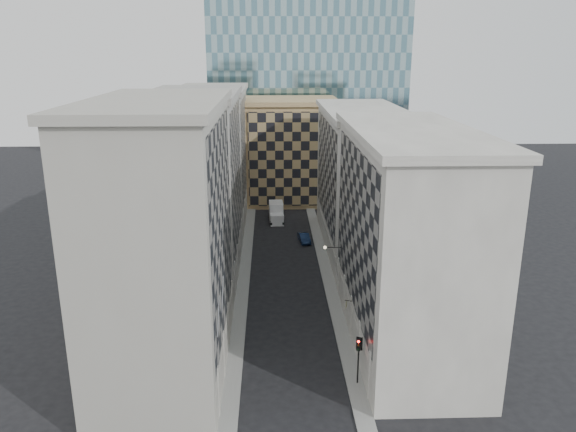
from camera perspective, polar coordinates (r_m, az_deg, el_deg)
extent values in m
cube|color=gray|center=(70.45, -4.51, -6.31)|extent=(1.50, 100.00, 0.15)
cube|color=gray|center=(70.72, 4.07, -6.21)|extent=(1.50, 100.00, 0.15)
cube|color=#A39F93|center=(49.36, -12.46, -2.69)|extent=(10.00, 22.00, 23.00)
cube|color=gray|center=(48.22, -6.86, -0.99)|extent=(0.25, 19.36, 18.00)
cube|color=#A39F93|center=(52.80, -6.51, -12.86)|extent=(0.45, 21.12, 3.20)
cube|color=#A39F93|center=(46.87, -13.37, 11.11)|extent=(10.80, 22.80, 0.70)
cylinder|color=#A39F93|center=(45.51, -7.56, -17.32)|extent=(0.90, 0.90, 4.40)
cylinder|color=#A39F93|center=(50.14, -6.96, -13.81)|extent=(0.90, 0.90, 4.40)
cylinder|color=#A39F93|center=(54.94, -6.47, -10.90)|extent=(0.90, 0.90, 4.40)
cylinder|color=#A39F93|center=(59.85, -6.07, -8.46)|extent=(0.90, 0.90, 4.40)
cube|color=gray|center=(70.36, -9.30, 2.88)|extent=(10.00, 22.00, 22.00)
cube|color=gray|center=(69.56, -5.35, 4.13)|extent=(0.25, 19.36, 17.00)
cube|color=gray|center=(72.70, -5.19, -4.28)|extent=(0.45, 21.12, 3.20)
cube|color=gray|center=(68.58, -9.75, 12.12)|extent=(10.80, 22.80, 0.70)
cylinder|color=gray|center=(64.86, -5.73, -6.40)|extent=(0.90, 0.90, 4.40)
cylinder|color=gray|center=(69.94, -5.44, -4.63)|extent=(0.90, 0.90, 4.40)
cylinder|color=gray|center=(75.08, -5.20, -3.10)|extent=(0.90, 0.90, 4.40)
cylinder|color=gray|center=(80.27, -4.99, -1.77)|extent=(0.90, 0.90, 4.40)
cube|color=#A39F93|center=(91.84, -7.59, 5.86)|extent=(10.00, 22.00, 21.00)
cube|color=gray|center=(91.21, -4.55, 6.84)|extent=(0.25, 19.36, 16.00)
cube|color=#A39F93|center=(93.55, -4.46, 0.55)|extent=(0.45, 21.12, 3.20)
cube|color=#A39F93|center=(90.45, -7.86, 12.62)|extent=(10.80, 22.80, 0.70)
cylinder|color=#A39F93|center=(85.49, -4.80, -0.60)|extent=(0.90, 0.90, 4.40)
cylinder|color=#A39F93|center=(90.75, -4.63, 0.43)|extent=(0.90, 0.90, 4.40)
cylinder|color=#A39F93|center=(96.04, -4.49, 1.35)|extent=(0.90, 0.90, 4.40)
cylinder|color=#A39F93|center=(101.35, -4.35, 2.17)|extent=(0.90, 0.90, 4.40)
cube|color=#B1ACA2|center=(54.32, 11.94, -2.53)|extent=(10.00, 26.00, 20.00)
cube|color=gray|center=(52.90, 6.89, -1.09)|extent=(0.25, 22.88, 15.00)
cube|color=#B1ACA2|center=(56.71, 6.62, -10.66)|extent=(0.45, 24.96, 3.20)
cube|color=#B1ACA2|center=(51.91, 12.62, 8.33)|extent=(10.80, 26.80, 0.70)
cylinder|color=#B1ACA2|center=(47.55, 8.69, -15.74)|extent=(0.90, 0.90, 4.40)
cylinder|color=#B1ACA2|center=(51.93, 7.65, -12.69)|extent=(0.90, 0.90, 4.40)
cylinder|color=#B1ACA2|center=(56.46, 6.79, -10.11)|extent=(0.90, 0.90, 4.40)
cylinder|color=#B1ACA2|center=(61.09, 6.08, -7.92)|extent=(0.90, 0.90, 4.40)
cylinder|color=#B1ACA2|center=(65.81, 5.47, -6.04)|extent=(0.90, 0.90, 4.40)
cube|color=#B1ACA2|center=(79.91, 7.45, 3.51)|extent=(10.00, 28.00, 19.00)
cube|color=gray|center=(78.94, 3.98, 4.56)|extent=(0.25, 24.64, 14.00)
cube|color=#B1ACA2|center=(81.44, 3.91, -1.92)|extent=(0.45, 26.88, 3.20)
cube|color=#B1ACA2|center=(78.27, 7.73, 10.54)|extent=(10.80, 28.80, 0.70)
cube|color=tan|center=(104.50, 0.28, 6.48)|extent=(16.00, 14.00, 18.00)
cube|color=tan|center=(97.53, 0.43, 5.74)|extent=(15.20, 0.25, 16.50)
cube|color=tan|center=(103.25, 0.29, 11.62)|extent=(16.80, 14.80, 0.80)
cube|color=#2B2522|center=(117.57, -0.97, 10.09)|extent=(6.00, 6.00, 28.00)
cube|color=#2B2522|center=(116.79, -1.00, 17.27)|extent=(7.00, 7.00, 1.40)
cylinder|color=gray|center=(43.62, -7.10, -10.08)|extent=(0.10, 2.33, 2.33)
cylinder|color=gray|center=(47.21, -6.68, -7.89)|extent=(0.10, 2.33, 2.33)
cylinder|color=black|center=(62.92, 4.60, -3.19)|extent=(1.80, 0.08, 0.08)
sphere|color=#FFE5B2|center=(62.83, 3.78, -3.21)|extent=(0.36, 0.36, 0.36)
cylinder|color=black|center=(49.49, 7.12, -14.94)|extent=(0.14, 0.14, 3.11)
cube|color=black|center=(48.43, 7.21, -12.83)|extent=(0.41, 0.38, 1.07)
cube|color=black|center=(48.58, 7.26, -12.73)|extent=(0.51, 0.24, 1.21)
sphere|color=#FF0C07|center=(48.12, 7.18, -12.54)|extent=(0.19, 0.19, 0.19)
sphere|color=#331E05|center=(48.30, 7.17, -12.92)|extent=(0.19, 0.19, 0.19)
sphere|color=black|center=(48.47, 7.15, -13.29)|extent=(0.19, 0.19, 0.19)
cube|color=white|center=(91.12, -1.13, -0.32)|extent=(2.24, 2.42, 1.76)
cube|color=white|center=(93.37, -1.22, 0.51)|extent=(2.38, 3.60, 3.03)
cylinder|color=black|center=(90.46, -1.73, -0.74)|extent=(0.33, 0.89, 0.88)
cylinder|color=black|center=(90.56, -0.49, -0.72)|extent=(0.33, 0.89, 0.88)
cylinder|color=black|center=(94.76, -1.84, 0.07)|extent=(0.33, 0.89, 0.88)
cylinder|color=black|center=(94.85, -0.66, 0.10)|extent=(0.33, 0.89, 0.88)
imported|color=#101F3C|center=(82.85, 1.65, -2.24)|extent=(1.87, 4.17, 1.33)
cylinder|color=black|center=(55.02, 6.17, -8.56)|extent=(0.72, 0.28, 0.06)
cube|color=beige|center=(55.15, 5.95, -8.91)|extent=(0.25, 0.63, 0.65)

